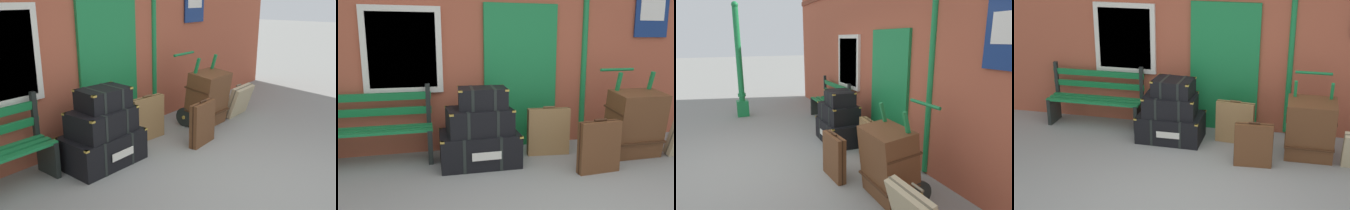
% 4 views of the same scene
% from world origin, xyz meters
% --- Properties ---
extents(ground_plane, '(60.00, 60.00, 0.00)m').
position_xyz_m(ground_plane, '(0.00, 0.00, 0.00)').
color(ground_plane, gray).
extents(brick_facade, '(10.40, 0.35, 3.20)m').
position_xyz_m(brick_facade, '(-0.01, 2.60, 1.60)').
color(brick_facade, '#AD5138').
rests_on(brick_facade, ground).
extents(lamp_post, '(0.28, 0.28, 2.81)m').
position_xyz_m(lamp_post, '(-3.35, 0.27, 1.06)').
color(lamp_post, '#197A3D').
rests_on(lamp_post, ground).
extents(platform_bench, '(1.60, 0.43, 1.01)m').
position_xyz_m(platform_bench, '(-1.98, 2.16, 0.44)').
color(platform_bench, '#197A3D').
rests_on(platform_bench, ground).
extents(steamer_trunk_base, '(1.03, 0.68, 0.43)m').
position_xyz_m(steamer_trunk_base, '(-0.60, 1.81, 0.21)').
color(steamer_trunk_base, black).
rests_on(steamer_trunk_base, ground).
extents(steamer_trunk_middle, '(0.83, 0.58, 0.33)m').
position_xyz_m(steamer_trunk_middle, '(-0.60, 1.79, 0.58)').
color(steamer_trunk_middle, black).
rests_on(steamer_trunk_middle, steamer_trunk_base).
extents(steamer_trunk_top, '(0.64, 0.50, 0.27)m').
position_xyz_m(steamer_trunk_top, '(-0.56, 1.80, 0.87)').
color(steamer_trunk_top, black).
rests_on(steamer_trunk_top, steamer_trunk_middle).
extents(porters_trolley, '(0.71, 0.68, 1.18)m').
position_xyz_m(porters_trolley, '(1.52, 1.75, 0.27)').
color(porters_trolley, black).
rests_on(porters_trolley, ground).
extents(large_brown_trunk, '(0.70, 0.54, 0.93)m').
position_xyz_m(large_brown_trunk, '(1.52, 1.58, 0.46)').
color(large_brown_trunk, brown).
rests_on(large_brown_trunk, ground).
extents(suitcase_cream, '(0.60, 0.19, 0.70)m').
position_xyz_m(suitcase_cream, '(0.39, 1.92, 0.33)').
color(suitcase_cream, olive).
rests_on(suitcase_cream, ground).
extents(suitcase_oxblood, '(0.54, 0.15, 0.67)m').
position_xyz_m(suitcase_oxblood, '(0.75, 1.17, 0.32)').
color(suitcase_oxblood, brown).
rests_on(suitcase_oxblood, ground).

